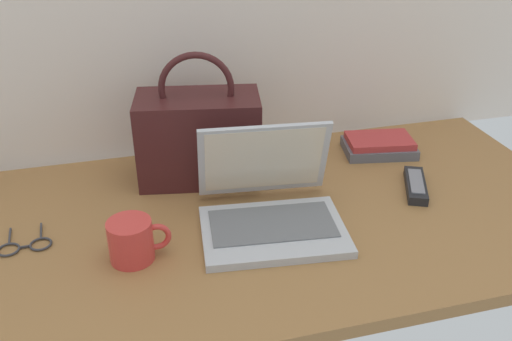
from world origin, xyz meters
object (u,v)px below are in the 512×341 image
eyeglasses (25,246)px  book_stack (379,145)px  laptop (270,206)px  handbag (199,136)px  remote_control_near (416,185)px  coffee_mug (132,240)px

eyeglasses → book_stack: size_ratio=0.54×
laptop → handbag: (-0.11, 0.25, 0.07)m
eyeglasses → book_stack: book_stack is taller
remote_control_near → eyeglasses: bearing=-179.8°
book_stack → coffee_mug: bearing=-156.0°
handbag → book_stack: 0.51m
handbag → remote_control_near: bearing=-21.7°
handbag → book_stack: bearing=1.1°
handbag → laptop: bearing=-65.6°
coffee_mug → eyeglasses: (-0.22, 0.10, -0.04)m
book_stack → remote_control_near: bearing=-90.4°
laptop → remote_control_near: 0.39m
coffee_mug → eyeglasses: size_ratio=1.12×
eyeglasses → handbag: size_ratio=0.34×
laptop → coffee_mug: laptop is taller
eyeglasses → laptop: bearing=-4.8°
laptop → coffee_mug: size_ratio=2.62×
coffee_mug → remote_control_near: coffee_mug is taller
coffee_mug → handbag: 0.36m
remote_control_near → handbag: size_ratio=0.50×
laptop → handbag: 0.28m
coffee_mug → handbag: handbag is taller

